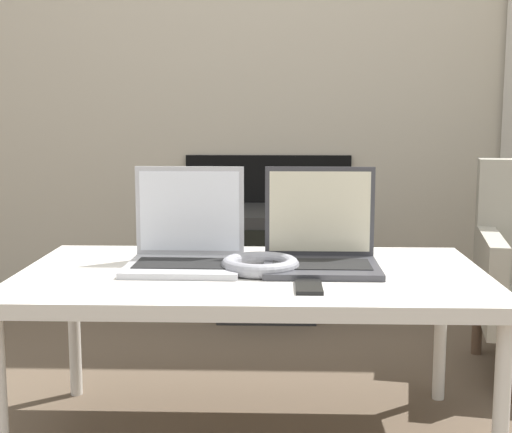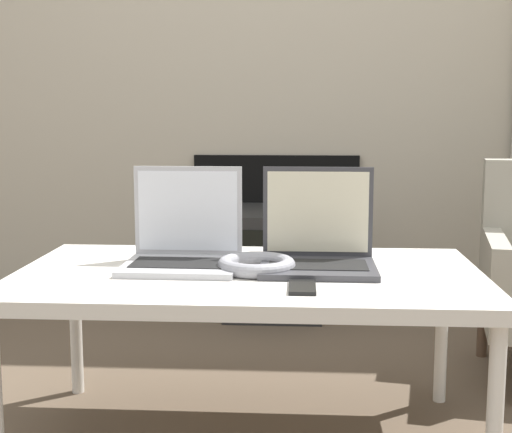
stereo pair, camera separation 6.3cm
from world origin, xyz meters
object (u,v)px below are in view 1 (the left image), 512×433
(laptop_left, at_px, (186,244))
(tv, at_px, (267,260))
(laptop_right, at_px, (321,245))
(headphones, at_px, (260,265))
(phone, at_px, (309,287))

(laptop_left, height_order, tv, laptop_left)
(laptop_right, bearing_deg, laptop_left, -179.59)
(laptop_left, distance_m, headphones, 0.21)
(laptop_left, distance_m, phone, 0.39)
(laptop_left, bearing_deg, tv, 81.75)
(laptop_right, relative_size, tv, 0.60)
(phone, distance_m, tv, 1.45)
(laptop_right, height_order, tv, laptop_right)
(tv, bearing_deg, phone, -85.33)
(laptop_right, distance_m, tv, 1.24)
(headphones, relative_size, tv, 0.40)
(laptop_left, distance_m, tv, 1.24)
(laptop_right, distance_m, phone, 0.24)
(phone, bearing_deg, laptop_right, 80.28)
(headphones, distance_m, tv, 1.28)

